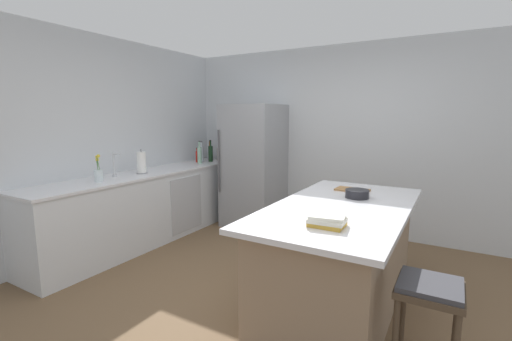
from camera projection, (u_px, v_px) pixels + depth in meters
ground_plane at (268, 298)px, 3.14m from camera, size 7.20×7.20×0.00m
wall_rear at (344, 140)px, 4.86m from camera, size 6.00×0.10×2.60m
wall_left at (89, 144)px, 4.16m from camera, size 0.10×6.00×2.60m
counter_run_left at (148, 206)px, 4.56m from camera, size 0.66×3.17×0.91m
kitchen_island at (340, 256)px, 2.94m from camera, size 1.03×2.02×0.90m
refrigerator at (254, 166)px, 5.17m from camera, size 0.78×0.79×1.80m
bar_stool at (429, 303)px, 2.01m from camera, size 0.36×0.36×0.69m
sink_faucet at (115, 164)px, 4.11m from camera, size 0.15×0.05×0.30m
flower_vase at (99, 174)px, 3.81m from camera, size 0.09×0.09×0.31m
paper_towel_roll at (142, 163)px, 4.37m from camera, size 0.14×0.14×0.31m
syrup_bottle at (219, 154)px, 5.69m from camera, size 0.07×0.07×0.27m
vinegar_bottle at (210, 153)px, 5.66m from camera, size 0.05×0.05×0.33m
wine_bottle at (211, 153)px, 5.52m from camera, size 0.07×0.07×0.34m
soda_bottle at (201, 153)px, 5.51m from camera, size 0.07×0.07×0.32m
hot_sauce_bottle at (197, 156)px, 5.45m from camera, size 0.05×0.05×0.23m
gin_bottle at (200, 155)px, 5.29m from camera, size 0.07×0.07×0.34m
cookbook_stack at (327, 221)px, 2.32m from camera, size 0.26×0.20×0.08m
mixing_bowl at (357, 194)px, 3.12m from camera, size 0.21×0.21×0.08m
cutting_board at (352, 190)px, 3.42m from camera, size 0.33×0.20×0.02m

